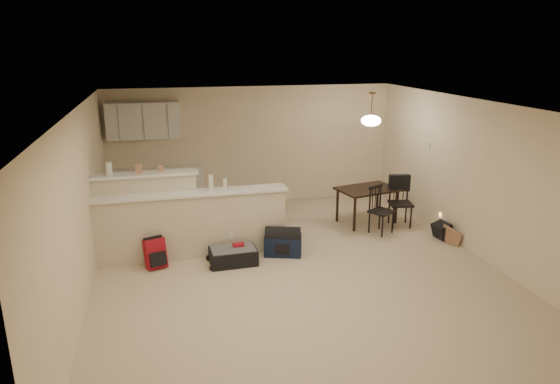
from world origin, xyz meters
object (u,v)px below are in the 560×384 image
object	(u,v)px
pendant_lamp	(371,120)
suitcase	(233,256)
black_daypack	(442,231)
dining_table	(367,192)
navy_duffel	(283,245)
red_backpack	(155,253)
dining_chair_near	(382,210)
dining_chair_far	(401,202)

from	to	relation	value
pendant_lamp	suitcase	distance (m)	3.59
black_daypack	dining_table	bearing A→B (deg)	35.29
pendant_lamp	navy_duffel	distance (m)	2.89
dining_table	red_backpack	bearing A→B (deg)	-176.66
red_backpack	suitcase	bearing A→B (deg)	-25.54
dining_chair_near	black_daypack	size ratio (longest dim) A/B	2.73
dining_table	navy_duffel	distance (m)	2.29
dining_chair_near	suitcase	distance (m)	2.92
dining_chair_near	pendant_lamp	bearing A→B (deg)	64.24
dining_table	dining_chair_near	world-z (taller)	dining_chair_near
red_backpack	dining_table	bearing A→B (deg)	-2.89
suitcase	black_daypack	bearing A→B (deg)	0.46
dining_chair_far	suitcase	xyz separation A→B (m)	(-3.33, -0.93, -0.35)
dining_chair_far	navy_duffel	distance (m)	2.63
dining_table	black_daypack	distance (m)	1.55
suitcase	navy_duffel	world-z (taller)	navy_duffel
dining_chair_far	pendant_lamp	bearing A→B (deg)	159.37
red_backpack	dining_chair_far	bearing A→B (deg)	-8.72
dining_chair_far	black_daypack	world-z (taller)	dining_chair_far
suitcase	red_backpack	world-z (taller)	red_backpack
dining_table	suitcase	size ratio (longest dim) A/B	1.71
navy_duffel	black_daypack	bearing A→B (deg)	17.93
pendant_lamp	black_daypack	xyz separation A→B (m)	(0.98, -1.12, -1.85)
navy_duffel	dining_table	bearing A→B (deg)	47.80
dining_chair_near	dining_chair_far	world-z (taller)	dining_chair_far
navy_duffel	suitcase	bearing A→B (deg)	-152.34
dining_chair_far	black_daypack	distance (m)	0.96
dining_chair_far	black_daypack	xyz separation A→B (m)	(0.44, -0.79, -0.33)
pendant_lamp	dining_chair_near	world-z (taller)	pendant_lamp
pendant_lamp	black_daypack	world-z (taller)	pendant_lamp
pendant_lamp	dining_chair_far	xyz separation A→B (m)	(0.54, -0.33, -1.52)
pendant_lamp	suitcase	xyz separation A→B (m)	(-2.79, -1.26, -1.87)
dining_table	navy_duffel	xyz separation A→B (m)	(-1.95, -1.12, -0.44)
suitcase	navy_duffel	xyz separation A→B (m)	(0.85, 0.15, 0.04)
dining_chair_far	navy_duffel	bearing A→B (deg)	-151.46
pendant_lamp	black_daypack	size ratio (longest dim) A/B	1.92
red_backpack	black_daypack	world-z (taller)	red_backpack
dining_table	suitcase	bearing A→B (deg)	-168.01
dining_chair_near	navy_duffel	world-z (taller)	dining_chair_near
dining_chair_near	suitcase	xyz separation A→B (m)	(-2.82, -0.67, -0.32)
pendant_lamp	red_backpack	world-z (taller)	pendant_lamp
dining_table	black_daypack	size ratio (longest dim) A/B	3.83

